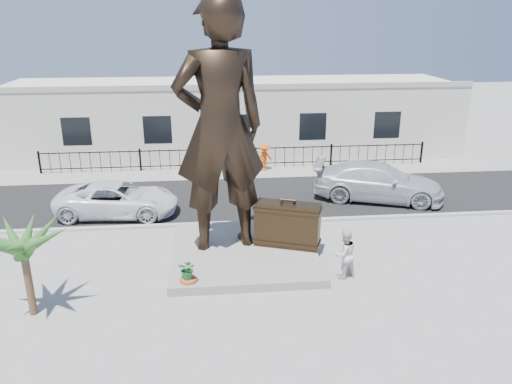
% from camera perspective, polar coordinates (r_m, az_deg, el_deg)
% --- Properties ---
extents(ground, '(100.00, 100.00, 0.00)m').
position_cam_1_polar(ground, '(17.12, 0.67, -9.51)').
color(ground, '#9E9991').
rests_on(ground, ground).
extents(street, '(40.00, 7.00, 0.01)m').
position_cam_1_polar(street, '(24.40, -1.40, -0.44)').
color(street, black).
rests_on(street, ground).
extents(curb, '(40.00, 0.25, 0.12)m').
position_cam_1_polar(curb, '(21.13, -0.68, -3.50)').
color(curb, '#A5A399').
rests_on(curb, ground).
extents(far_sidewalk, '(40.00, 2.50, 0.02)m').
position_cam_1_polar(far_sidewalk, '(28.18, -2.02, 2.31)').
color(far_sidewalk, '#9E9991').
rests_on(far_sidewalk, ground).
extents(plinth, '(5.20, 5.20, 0.30)m').
position_cam_1_polar(plinth, '(18.33, -1.41, -6.92)').
color(plinth, gray).
rests_on(plinth, ground).
extents(fence, '(22.00, 0.10, 1.20)m').
position_cam_1_polar(fence, '(28.78, -2.14, 3.89)').
color(fence, black).
rests_on(fence, ground).
extents(building, '(28.00, 7.00, 4.40)m').
position_cam_1_polar(building, '(32.51, -2.66, 8.58)').
color(building, silver).
rests_on(building, ground).
extents(statue, '(3.55, 2.68, 8.78)m').
position_cam_1_polar(statue, '(17.27, -4.18, 7.36)').
color(statue, black).
rests_on(statue, plinth).
extents(suitcase, '(2.45, 1.51, 1.65)m').
position_cam_1_polar(suitcase, '(18.23, 3.61, -3.75)').
color(suitcase, black).
rests_on(suitcase, plinth).
extents(tourist, '(1.00, 0.88, 1.71)m').
position_cam_1_polar(tourist, '(16.90, 10.09, -6.98)').
color(tourist, silver).
rests_on(tourist, ground).
extents(car_white, '(5.41, 2.84, 1.45)m').
position_cam_1_polar(car_white, '(22.64, -15.55, -0.80)').
color(car_white, white).
rests_on(car_white, street).
extents(car_silver, '(6.51, 4.24, 1.75)m').
position_cam_1_polar(car_silver, '(24.38, 13.80, 1.16)').
color(car_silver, silver).
rests_on(car_silver, street).
extents(worker, '(1.14, 1.02, 1.54)m').
position_cam_1_polar(worker, '(28.20, 1.00, 3.97)').
color(worker, '#FF5B0D').
rests_on(worker, far_sidewalk).
extents(palm_tree, '(1.80, 1.80, 3.20)m').
position_cam_1_polar(palm_tree, '(16.50, -24.03, -12.57)').
color(palm_tree, '#2A5920').
rests_on(palm_tree, ground).
extents(planter, '(0.56, 0.56, 0.40)m').
position_cam_1_polar(planter, '(16.36, -7.70, -10.37)').
color(planter, '#B3522F').
rests_on(planter, ground).
extents(shrub, '(0.73, 0.68, 0.65)m').
position_cam_1_polar(shrub, '(16.11, -7.79, -8.74)').
color(shrub, '#20622A').
rests_on(shrub, planter).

